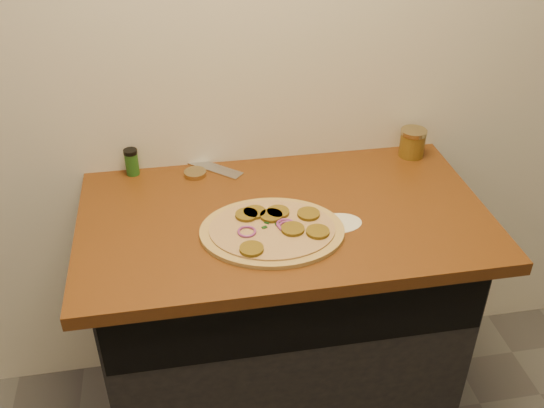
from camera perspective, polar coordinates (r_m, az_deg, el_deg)
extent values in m
cube|color=silver|center=(1.89, -0.71, 16.38)|extent=(4.00, 0.02, 2.70)
cube|color=black|center=(2.11, 0.82, -10.89)|extent=(1.10, 0.60, 0.86)
cube|color=brown|center=(1.80, 1.10, -1.25)|extent=(1.20, 0.70, 0.04)
cylinder|color=tan|center=(1.70, 0.01, -2.57)|extent=(0.45, 0.45, 0.01)
cylinder|color=beige|center=(1.69, 0.01, -2.33)|extent=(0.39, 0.39, 0.01)
cylinder|color=brown|center=(1.74, -2.41, -1.02)|extent=(0.06, 0.06, 0.01)
cylinder|color=brown|center=(1.73, -0.06, -1.11)|extent=(0.06, 0.06, 0.01)
cylinder|color=brown|center=(1.61, -1.93, -4.24)|extent=(0.06, 0.06, 0.01)
cylinder|color=brown|center=(1.67, 4.33, -2.62)|extent=(0.06, 0.06, 0.01)
cylinder|color=brown|center=(1.75, 0.58, -0.76)|extent=(0.06, 0.06, 0.01)
cylinder|color=brown|center=(1.75, -1.65, -0.78)|extent=(0.06, 0.06, 0.01)
cylinder|color=brown|center=(1.68, 1.97, -2.37)|extent=(0.06, 0.06, 0.01)
cylinder|color=brown|center=(1.74, 3.46, -0.93)|extent=(0.06, 0.06, 0.01)
torus|color=#853283|center=(1.70, 1.28, -1.90)|extent=(0.05, 0.05, 0.01)
torus|color=#853283|center=(1.67, -2.39, -2.60)|extent=(0.05, 0.05, 0.01)
torus|color=#853283|center=(1.69, 1.47, -2.13)|extent=(0.05, 0.05, 0.01)
cube|color=black|center=(1.70, 0.55, -1.90)|extent=(0.02, 0.01, 0.00)
cube|color=black|center=(1.73, 3.82, -1.39)|extent=(0.01, 0.02, 0.00)
cube|color=black|center=(1.74, -2.44, -0.94)|extent=(0.02, 0.01, 0.00)
cube|color=black|center=(1.73, -2.24, -1.32)|extent=(0.02, 0.01, 0.00)
cube|color=black|center=(1.71, -0.48, -1.75)|extent=(0.02, 0.02, 0.00)
cube|color=black|center=(1.76, 3.99, -0.64)|extent=(0.01, 0.02, 0.00)
cube|color=black|center=(1.77, -1.20, -0.39)|extent=(0.02, 0.02, 0.00)
cube|color=black|center=(1.69, -0.72, -2.21)|extent=(0.02, 0.01, 0.00)
cube|color=black|center=(1.76, -1.97, -0.54)|extent=(0.02, 0.02, 0.00)
cube|color=#B7BAC1|center=(2.02, -5.95, 3.53)|extent=(0.22, 0.20, 0.01)
cube|color=black|center=(2.11, -9.65, 4.87)|extent=(0.12, 0.11, 0.02)
cylinder|color=tan|center=(1.98, -7.25, 2.88)|extent=(0.08, 0.08, 0.02)
cylinder|color=#A32910|center=(2.11, 13.04, 5.46)|extent=(0.08, 0.08, 0.08)
cylinder|color=tan|center=(2.09, 13.21, 6.62)|extent=(0.09, 0.09, 0.01)
cylinder|color=#22571B|center=(2.00, -13.04, 3.71)|extent=(0.04, 0.04, 0.08)
cylinder|color=black|center=(1.98, -13.20, 4.81)|extent=(0.04, 0.04, 0.01)
cylinder|color=silver|center=(1.75, 6.20, -1.80)|extent=(0.14, 0.14, 0.00)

